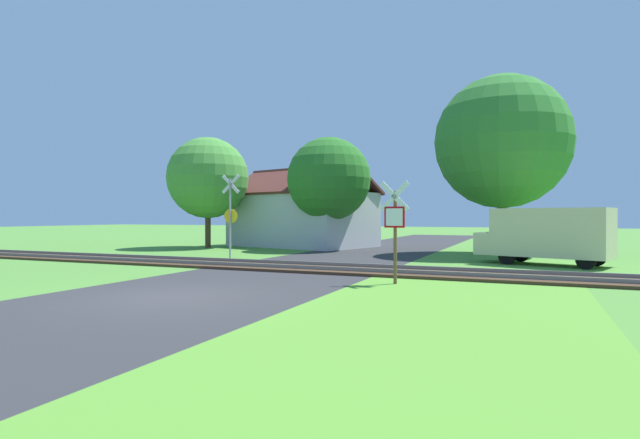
% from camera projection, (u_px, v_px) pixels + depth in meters
% --- Properties ---
extents(ground_plane, '(160.00, 160.00, 0.00)m').
position_uv_depth(ground_plane, '(172.00, 297.00, 11.83)').
color(ground_plane, '#4C8433').
extents(road_asphalt, '(6.49, 80.00, 0.01)m').
position_uv_depth(road_asphalt, '(220.00, 286.00, 13.67)').
color(road_asphalt, '#2D2D30').
rests_on(road_asphalt, ground).
extents(grass_verge, '(6.00, 20.00, 0.01)m').
position_uv_depth(grass_verge, '(417.00, 343.00, 7.57)').
color(grass_verge, '#54912D').
rests_on(grass_verge, ground).
extents(rail_track, '(60.00, 2.60, 0.22)m').
position_uv_depth(rail_track, '(297.00, 267.00, 18.17)').
color(rail_track, '#422D1E').
rests_on(rail_track, ground).
extents(stop_sign_near, '(0.88, 0.17, 2.93)m').
position_uv_depth(stop_sign_near, '(395.00, 224.00, 14.13)').
color(stop_sign_near, brown).
rests_on(stop_sign_near, ground).
extents(crossing_sign_far, '(0.87, 0.17, 3.81)m').
position_uv_depth(crossing_sign_far, '(230.00, 212.00, 22.46)').
color(crossing_sign_far, '#9E9EA5').
rests_on(crossing_sign_far, ground).
extents(house, '(10.05, 8.10, 5.06)m').
position_uv_depth(house, '(302.00, 217.00, 31.90)').
color(house, '#B7B7BC').
rests_on(house, ground).
extents(tree_center, '(4.76, 4.76, 6.42)m').
position_uv_depth(tree_center, '(329.00, 179.00, 28.37)').
color(tree_center, '#513823').
rests_on(tree_center, ground).
extents(tree_left, '(4.97, 4.97, 6.76)m').
position_uv_depth(tree_left, '(208.00, 178.00, 30.55)').
color(tree_left, '#513823').
rests_on(tree_left, ground).
extents(tree_right, '(6.70, 6.70, 9.02)m').
position_uv_depth(tree_right, '(502.00, 142.00, 25.10)').
color(tree_right, '#513823').
rests_on(tree_right, ground).
extents(mail_truck, '(5.23, 3.31, 2.24)m').
position_uv_depth(mail_truck, '(546.00, 234.00, 19.64)').
color(mail_truck, beige).
rests_on(mail_truck, ground).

